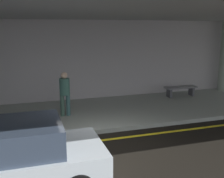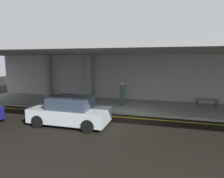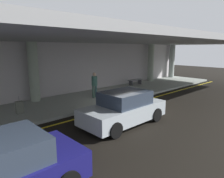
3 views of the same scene
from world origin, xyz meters
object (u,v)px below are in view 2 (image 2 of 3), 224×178
object	(u,v)px
traveler_with_luggage	(122,92)
suitcase_upright_primary	(61,98)
bench_metal	(207,101)
support_column_far_left	(47,76)
car_silver	(70,111)
support_column_left_mid	(89,77)

from	to	relation	value
traveler_with_luggage	suitcase_upright_primary	world-z (taller)	traveler_with_luggage
bench_metal	support_column_far_left	bearing A→B (deg)	177.93
suitcase_upright_primary	car_silver	bearing A→B (deg)	-58.88
support_column_far_left	suitcase_upright_primary	world-z (taller)	support_column_far_left
car_silver	suitcase_upright_primary	world-z (taller)	car_silver
support_column_left_mid	car_silver	size ratio (longest dim) A/B	0.89
support_column_far_left	bench_metal	bearing A→B (deg)	-2.07
car_silver	support_column_far_left	bearing A→B (deg)	-49.37
traveler_with_luggage	bench_metal	xyz separation A→B (m)	(5.83, 1.37, -0.61)
support_column_left_mid	car_silver	distance (m)	6.54
car_silver	bench_metal	bearing A→B (deg)	-143.45
traveler_with_luggage	bench_metal	bearing A→B (deg)	144.83
traveler_with_luggage	bench_metal	distance (m)	6.02
support_column_far_left	support_column_left_mid	distance (m)	4.00
support_column_far_left	car_silver	size ratio (longest dim) A/B	0.89
support_column_left_mid	suitcase_upright_primary	xyz separation A→B (m)	(-1.63, -1.89, -1.51)
traveler_with_luggage	suitcase_upright_primary	size ratio (longest dim) A/B	1.87
car_silver	suitcase_upright_primary	bearing A→B (deg)	-55.15
support_column_left_mid	car_silver	xyz separation A→B (m)	(1.46, -6.25, -1.26)
suitcase_upright_primary	traveler_with_luggage	bearing A→B (deg)	-3.67
support_column_far_left	support_column_left_mid	xyz separation A→B (m)	(4.00, 0.00, 0.00)
suitcase_upright_primary	bench_metal	size ratio (longest dim) A/B	0.56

